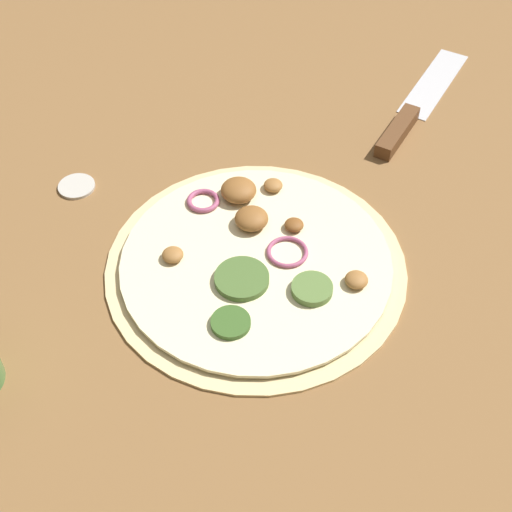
% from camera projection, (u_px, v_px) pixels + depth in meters
% --- Properties ---
extents(ground_plane, '(3.00, 3.00, 0.00)m').
position_uv_depth(ground_plane, '(256.00, 267.00, 0.73)').
color(ground_plane, brown).
extents(pizza, '(0.31, 0.31, 0.03)m').
position_uv_depth(pizza, '(256.00, 260.00, 0.73)').
color(pizza, beige).
rests_on(pizza, ground_plane).
extents(knife, '(0.20, 0.21, 0.02)m').
position_uv_depth(knife, '(410.00, 115.00, 0.89)').
color(knife, silver).
rests_on(knife, ground_plane).
extents(loose_cap, '(0.04, 0.04, 0.01)m').
position_uv_depth(loose_cap, '(76.00, 185.00, 0.81)').
color(loose_cap, beige).
rests_on(loose_cap, ground_plane).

